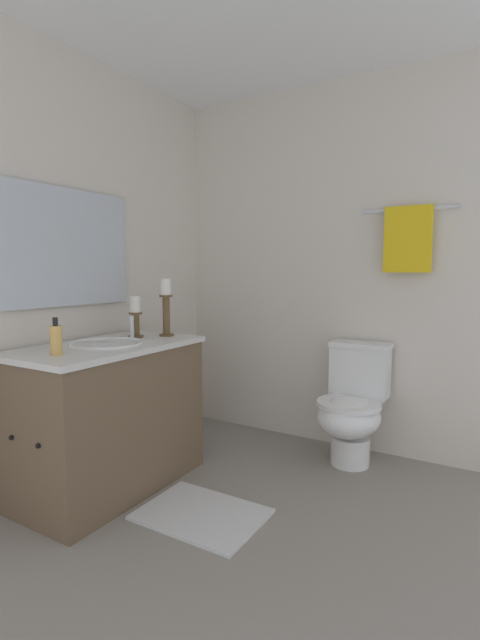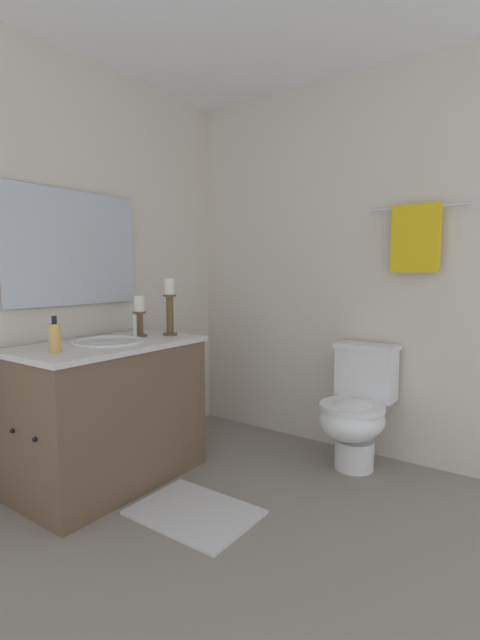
# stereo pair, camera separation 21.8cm
# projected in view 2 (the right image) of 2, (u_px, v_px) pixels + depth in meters

# --- Properties ---
(floor) EXTENTS (2.52, 2.55, 0.02)m
(floor) POSITION_uv_depth(u_px,v_px,m) (245.00, 537.00, 2.10)
(floor) COLOR gray
(floor) RESTS_ON ground
(wall_back) EXTENTS (2.52, 0.04, 2.45)m
(wall_back) POSITION_uv_depth(u_px,v_px,m) (356.00, 268.00, 3.00)
(wall_back) COLOR silver
(wall_back) RESTS_ON ground
(wall_left) EXTENTS (0.04, 2.55, 2.45)m
(wall_left) POSITION_uv_depth(u_px,v_px,m) (71.00, 268.00, 2.69)
(wall_left) COLOR silver
(wall_left) RESTS_ON ground
(vanity_cabinet) EXTENTS (0.58, 1.05, 0.81)m
(vanity_cabinet) POSITION_uv_depth(u_px,v_px,m) (111.00, 412.00, 2.60)
(vanity_cabinet) COLOR brown
(vanity_cabinet) RESTS_ON ground
(sink_basin) EXTENTS (0.40, 0.40, 0.24)m
(sink_basin) POSITION_uv_depth(u_px,v_px,m) (109.00, 349.00, 2.56)
(sink_basin) COLOR white
(sink_basin) RESTS_ON vanity_cabinet
(mirror) EXTENTS (0.02, 0.87, 0.66)m
(mirror) POSITION_uv_depth(u_px,v_px,m) (75.00, 248.00, 2.66)
(mirror) COLOR silver
(candle_holder_tall) EXTENTS (0.09, 0.09, 0.35)m
(candle_holder_tall) POSITION_uv_depth(u_px,v_px,m) (170.00, 305.00, 2.82)
(candle_holder_tall) COLOR brown
(candle_holder_tall) RESTS_ON vanity_cabinet
(candle_holder_short) EXTENTS (0.09, 0.09, 0.25)m
(candle_holder_short) POSITION_uv_depth(u_px,v_px,m) (139.00, 315.00, 2.77)
(candle_holder_short) COLOR brown
(candle_holder_short) RESTS_ON vanity_cabinet
(soap_bottle) EXTENTS (0.06, 0.06, 0.18)m
(soap_bottle) POSITION_uv_depth(u_px,v_px,m) (55.00, 337.00, 2.24)
(soap_bottle) COLOR #E5B259
(soap_bottle) RESTS_ON vanity_cabinet
(toilet) EXTENTS (0.39, 0.54, 0.75)m
(toilet) POSITION_uv_depth(u_px,v_px,m) (356.00, 409.00, 2.78)
(toilet) COLOR white
(toilet) RESTS_ON ground
(towel_bar) EXTENTS (0.56, 0.02, 0.02)m
(towel_bar) POSITION_uv_depth(u_px,v_px,m) (418.00, 207.00, 2.68)
(towel_bar) COLOR silver
(towel_near_vanity) EXTENTS (0.28, 0.03, 0.40)m
(towel_near_vanity) POSITION_uv_depth(u_px,v_px,m) (415.00, 238.00, 2.69)
(towel_near_vanity) COLOR yellow
(towel_near_vanity) RESTS_ON towel_bar
(bath_mat) EXTENTS (0.60, 0.44, 0.02)m
(bath_mat) POSITION_uv_depth(u_px,v_px,m) (195.00, 512.00, 2.28)
(bath_mat) COLOR silver
(bath_mat) RESTS_ON ground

